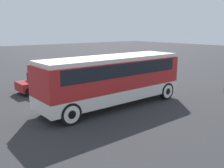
# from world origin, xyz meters

# --- Properties ---
(ground_plane) EXTENTS (120.00, 120.00, 0.00)m
(ground_plane) POSITION_xyz_m (0.00, 0.00, 0.00)
(ground_plane) COLOR #2D2D30
(tour_bus) EXTENTS (9.21, 2.64, 3.00)m
(tour_bus) POSITION_xyz_m (0.10, -0.00, 1.81)
(tour_bus) COLOR silver
(tour_bus) RESTS_ON ground_plane
(parked_car_near) EXTENTS (4.58, 1.79, 1.41)m
(parked_car_near) POSITION_xyz_m (-1.33, 5.99, 0.71)
(parked_car_near) COLOR maroon
(parked_car_near) RESTS_ON ground_plane
(parked_car_mid) EXTENTS (4.54, 1.87, 1.37)m
(parked_car_mid) POSITION_xyz_m (1.98, 9.15, 0.69)
(parked_car_mid) COLOR #BCBCC1
(parked_car_mid) RESTS_ON ground_plane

